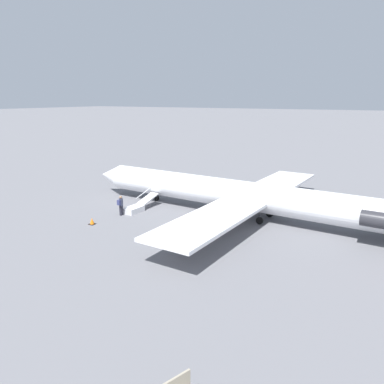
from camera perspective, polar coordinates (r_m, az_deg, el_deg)
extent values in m
plane|color=slate|center=(32.88, 6.66, -3.52)|extent=(600.00, 600.00, 0.00)
cylinder|color=white|center=(32.35, 6.76, -0.33)|extent=(26.89, 3.76, 2.44)
cone|color=white|center=(40.80, -12.19, 2.49)|extent=(2.80, 2.52, 2.39)
cube|color=white|center=(25.99, 2.74, -4.33)|extent=(4.45, 11.44, 0.24)
cube|color=white|center=(38.06, 13.12, 1.32)|extent=(4.45, 11.44, 0.24)
cylinder|color=black|center=(37.25, -5.43, -0.88)|extent=(0.61, 0.18, 0.60)
cylinder|color=#2D2D33|center=(37.15, -5.45, -0.29)|extent=(0.11, 0.11, 0.19)
cylinder|color=black|center=(30.80, 10.26, -4.31)|extent=(0.61, 0.18, 0.60)
cylinder|color=#2D2D33|center=(30.67, 10.30, -3.60)|extent=(0.11, 0.11, 0.19)
cylinder|color=black|center=(32.75, 11.75, -3.25)|extent=(0.61, 0.18, 0.60)
cylinder|color=#2D2D33|center=(32.63, 11.78, -2.59)|extent=(0.11, 0.11, 0.19)
cube|color=silver|center=(33.78, -8.89, -2.67)|extent=(1.19, 1.85, 0.50)
cube|color=silver|center=(35.08, -6.77, -1.03)|extent=(1.01, 2.27, 0.71)
cube|color=silver|center=(35.23, -7.36, -0.14)|extent=(0.17, 2.22, 0.66)
cube|color=#23232D|center=(33.10, -10.72, -2.79)|extent=(0.21, 0.29, 0.85)
cylinder|color=#33384C|center=(32.89, -10.78, -1.54)|extent=(0.36, 0.36, 0.65)
sphere|color=#936B4C|center=(32.77, -10.81, -0.79)|extent=(0.24, 0.24, 0.24)
cube|color=navy|center=(32.69, -11.10, -1.59)|extent=(0.29, 0.19, 0.44)
cube|color=black|center=(31.43, -14.96, -4.74)|extent=(0.49, 0.49, 0.03)
cone|color=orange|center=(31.35, -14.99, -4.30)|extent=(0.38, 0.38, 0.54)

